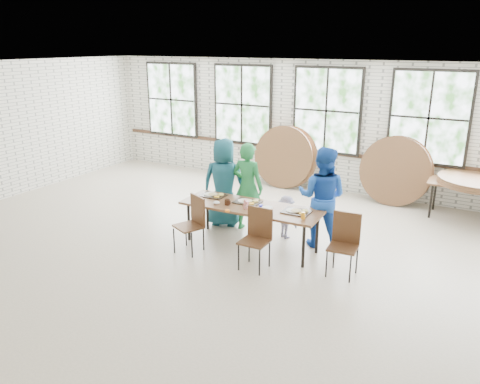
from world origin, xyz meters
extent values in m
plane|color=beige|center=(0.00, 0.00, 0.00)|extent=(12.00, 12.00, 0.00)
plane|color=white|center=(0.00, 0.00, 3.00)|extent=(12.00, 12.00, 0.00)
plane|color=silver|center=(0.00, 4.50, 1.50)|extent=(12.00, 0.00, 12.00)
cube|color=#422819|center=(0.00, 4.47, 0.90)|extent=(11.80, 0.05, 0.08)
cube|color=black|center=(-4.40, 4.44, 1.88)|extent=(1.62, 0.05, 1.97)
cube|color=white|center=(-4.40, 4.41, 1.88)|extent=(1.50, 0.01, 1.85)
cube|color=black|center=(-2.20, 4.44, 1.88)|extent=(1.62, 0.05, 1.97)
cube|color=white|center=(-2.20, 4.41, 1.88)|extent=(1.50, 0.01, 1.85)
cube|color=black|center=(0.00, 4.44, 1.88)|extent=(1.62, 0.05, 1.97)
cube|color=white|center=(0.00, 4.41, 1.88)|extent=(1.50, 0.01, 1.85)
cube|color=black|center=(2.20, 4.44, 1.88)|extent=(1.62, 0.05, 1.97)
cube|color=white|center=(2.20, 4.41, 1.88)|extent=(1.50, 0.01, 1.85)
cube|color=brown|center=(0.06, 0.67, 0.72)|extent=(2.42, 0.87, 0.04)
cylinder|color=black|center=(-1.02, 0.37, 0.35)|extent=(0.05, 0.05, 0.70)
cylinder|color=black|center=(-1.02, 0.97, 0.35)|extent=(0.05, 0.05, 0.70)
cylinder|color=black|center=(1.14, 0.37, 0.35)|extent=(0.05, 0.05, 0.70)
cylinder|color=black|center=(1.14, 0.97, 0.35)|extent=(0.05, 0.05, 0.70)
cube|color=#4B2D19|center=(-0.74, -0.02, 0.45)|extent=(0.55, 0.54, 0.03)
cube|color=#4B2D19|center=(-0.66, 0.15, 0.70)|extent=(0.39, 0.20, 0.50)
cylinder|color=black|center=(-0.92, -0.19, 0.22)|extent=(0.02, 0.02, 0.44)
cylinder|color=black|center=(-0.92, 0.15, 0.22)|extent=(0.02, 0.02, 0.44)
cylinder|color=black|center=(-0.56, -0.19, 0.22)|extent=(0.02, 0.02, 0.44)
cylinder|color=black|center=(-0.56, 0.15, 0.22)|extent=(0.02, 0.02, 0.44)
cube|color=#4B2D19|center=(0.50, -0.04, 0.45)|extent=(0.42, 0.40, 0.03)
cube|color=#4B2D19|center=(0.49, 0.15, 0.70)|extent=(0.42, 0.03, 0.50)
cylinder|color=black|center=(0.32, -0.21, 0.22)|extent=(0.02, 0.02, 0.44)
cylinder|color=black|center=(0.32, 0.13, 0.22)|extent=(0.02, 0.02, 0.44)
cylinder|color=black|center=(0.68, -0.21, 0.22)|extent=(0.02, 0.02, 0.44)
cylinder|color=black|center=(0.68, 0.13, 0.22)|extent=(0.02, 0.02, 0.44)
cube|color=#4B2D19|center=(1.74, 0.41, 0.45)|extent=(0.45, 0.44, 0.03)
cube|color=#4B2D19|center=(1.73, 0.60, 0.70)|extent=(0.42, 0.07, 0.50)
cylinder|color=black|center=(1.56, 0.24, 0.22)|extent=(0.02, 0.02, 0.44)
cylinder|color=black|center=(1.56, 0.58, 0.22)|extent=(0.02, 0.02, 0.44)
cylinder|color=black|center=(1.92, 0.24, 0.22)|extent=(0.02, 0.02, 0.44)
cylinder|color=black|center=(1.92, 0.58, 0.22)|extent=(0.02, 0.02, 0.44)
imported|color=navy|center=(-0.86, 1.32, 0.84)|extent=(0.94, 0.75, 1.68)
imported|color=#20793B|center=(-0.36, 1.32, 0.83)|extent=(0.61, 0.41, 1.66)
imported|color=#1B1239|center=(0.42, 1.32, 0.39)|extent=(0.58, 0.47, 0.78)
imported|color=#1849AB|center=(1.07, 1.32, 0.87)|extent=(0.91, 0.74, 1.73)
cube|color=brown|center=(3.31, 3.92, 0.72)|extent=(1.82, 0.80, 0.04)
cylinder|color=black|center=(2.53, 3.65, 0.35)|extent=(0.04, 0.04, 0.70)
cylinder|color=black|center=(2.53, 4.20, 0.35)|extent=(0.04, 0.04, 0.70)
cube|color=black|center=(-0.78, 0.81, 0.75)|extent=(0.44, 0.33, 0.02)
cube|color=black|center=(-0.07, 0.79, 0.75)|extent=(0.44, 0.33, 0.02)
cube|color=black|center=(0.85, 0.75, 0.75)|extent=(0.44, 0.33, 0.02)
cylinder|color=black|center=(-0.31, 0.52, 0.79)|extent=(0.09, 0.09, 0.09)
cube|color=red|center=(0.06, 0.50, 0.80)|extent=(0.07, 0.06, 0.11)
cylinder|color=#1B20CB|center=(0.31, 0.55, 0.79)|extent=(0.07, 0.07, 0.10)
cylinder|color=orange|center=(1.05, 0.53, 0.80)|extent=(0.07, 0.07, 0.11)
cylinder|color=white|center=(0.45, 0.49, 0.79)|extent=(0.17, 0.17, 0.10)
ellipsoid|color=white|center=(-0.50, 0.47, 0.76)|extent=(0.11, 0.11, 0.05)
ellipsoid|color=white|center=(0.25, 0.46, 0.76)|extent=(0.11, 0.11, 0.05)
cylinder|color=brown|center=(3.31, 3.92, 0.76)|extent=(1.50, 1.50, 0.04)
cylinder|color=brown|center=(3.31, 3.92, 0.80)|extent=(1.50, 1.50, 0.04)
cylinder|color=brown|center=(3.31, 3.92, 0.85)|extent=(1.50, 1.50, 0.04)
cylinder|color=brown|center=(-0.83, 4.22, 0.73)|extent=(1.50, 0.37, 1.47)
cylinder|color=brown|center=(-0.91, 4.12, 0.73)|extent=(1.50, 0.29, 1.49)
cylinder|color=brown|center=(1.71, 4.22, 0.73)|extent=(1.50, 0.37, 1.47)
cylinder|color=brown|center=(1.69, 4.12, 0.73)|extent=(1.50, 0.31, 1.48)
camera|label=1|loc=(3.53, -5.87, 3.35)|focal=35.00mm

